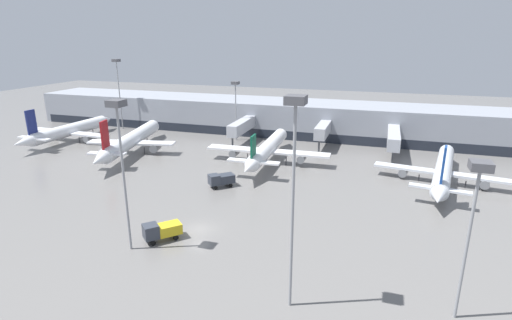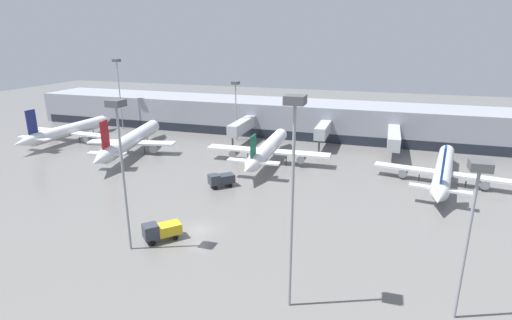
# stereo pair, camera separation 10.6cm
# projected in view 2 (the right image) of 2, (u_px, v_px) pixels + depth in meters

# --- Properties ---
(ground_plane) EXTENTS (320.00, 320.00, 0.00)m
(ground_plane) POSITION_uv_depth(u_px,v_px,m) (199.00, 229.00, 56.98)
(ground_plane) COLOR slate
(terminal_building) EXTENTS (160.00, 31.89, 9.00)m
(terminal_building) POSITION_uv_depth(u_px,v_px,m) (295.00, 118.00, 111.74)
(terminal_building) COLOR gray
(terminal_building) RESTS_ON ground_plane
(parked_jet_0) EXTENTS (24.83, 34.36, 10.02)m
(parked_jet_0) POSITION_uv_depth(u_px,v_px,m) (443.00, 170.00, 73.96)
(parked_jet_0) COLOR silver
(parked_jet_0) RESTS_ON ground_plane
(parked_jet_1) EXTENTS (20.68, 37.05, 10.32)m
(parked_jet_1) POSITION_uv_depth(u_px,v_px,m) (131.00, 140.00, 93.17)
(parked_jet_1) COLOR silver
(parked_jet_1) RESTS_ON ground_plane
(parked_jet_2) EXTENTS (24.09, 32.50, 10.02)m
(parked_jet_2) POSITION_uv_depth(u_px,v_px,m) (69.00, 131.00, 104.00)
(parked_jet_2) COLOR silver
(parked_jet_2) RESTS_ON ground_plane
(parked_jet_3) EXTENTS (27.00, 32.98, 8.69)m
(parked_jet_3) POSITION_uv_depth(u_px,v_px,m) (267.00, 149.00, 86.09)
(parked_jet_3) COLOR white
(parked_jet_3) RESTS_ON ground_plane
(service_truck_0) EXTENTS (4.81, 4.73, 2.51)m
(service_truck_0) POSITION_uv_depth(u_px,v_px,m) (221.00, 179.00, 72.70)
(service_truck_0) COLOR #2D333D
(service_truck_0) RESTS_ON ground_plane
(service_truck_1) EXTENTS (4.91, 5.06, 2.57)m
(service_truck_1) POSITION_uv_depth(u_px,v_px,m) (161.00, 230.00, 53.64)
(service_truck_1) COLOR gold
(service_truck_1) RESTS_ON ground_plane
(apron_light_mast_0) EXTENTS (1.80, 1.80, 19.38)m
(apron_light_mast_0) POSITION_uv_depth(u_px,v_px,m) (119.00, 135.00, 47.31)
(apron_light_mast_0) COLOR gray
(apron_light_mast_0) RESTS_ON ground_plane
(apron_light_mast_1) EXTENTS (1.80, 1.80, 15.41)m
(apron_light_mast_1) POSITION_uv_depth(u_px,v_px,m) (236.00, 93.00, 102.46)
(apron_light_mast_1) COLOR gray
(apron_light_mast_1) RESTS_ON ground_plane
(apron_light_mast_2) EXTENTS (1.80, 1.80, 16.07)m
(apron_light_mast_2) POSITION_uv_depth(u_px,v_px,m) (475.00, 196.00, 35.36)
(apron_light_mast_2) COLOR gray
(apron_light_mast_2) RESTS_ON ground_plane
(apron_light_mast_3) EXTENTS (1.80, 1.80, 20.24)m
(apron_light_mast_3) POSITION_uv_depth(u_px,v_px,m) (118.00, 75.00, 114.12)
(apron_light_mast_3) COLOR gray
(apron_light_mast_3) RESTS_ON ground_plane
(apron_light_mast_4) EXTENTS (1.80, 1.80, 21.50)m
(apron_light_mast_4) POSITION_uv_depth(u_px,v_px,m) (294.00, 150.00, 36.05)
(apron_light_mast_4) COLOR gray
(apron_light_mast_4) RESTS_ON ground_plane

